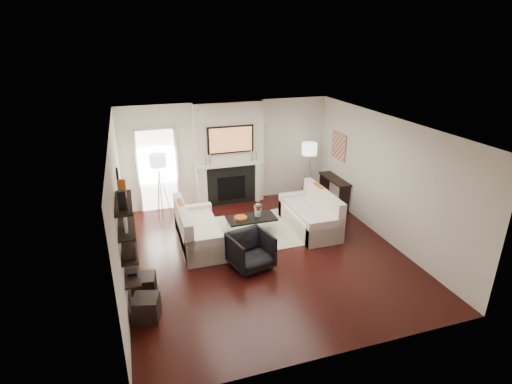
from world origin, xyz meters
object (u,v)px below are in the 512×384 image
object	(u,v)px
loveseat_right_base	(309,220)
lamp_left_shade	(158,160)
loveseat_left_base	(200,236)
coffee_table	(251,218)
armchair	(251,249)
ottoman_near	(144,286)
lamp_right_shade	(309,149)

from	to	relation	value
loveseat_right_base	lamp_left_shade	distance (m)	3.88
loveseat_left_base	coffee_table	distance (m)	1.23
armchair	ottoman_near	distance (m)	2.07
ottoman_near	lamp_right_shade	bearing A→B (deg)	34.61
loveseat_right_base	ottoman_near	bearing A→B (deg)	-158.63
armchair	ottoman_near	size ratio (longest dim) A/B	1.94
coffee_table	lamp_left_shade	world-z (taller)	lamp_left_shade
loveseat_left_base	loveseat_right_base	xyz separation A→B (m)	(2.58, 0.00, 0.00)
loveseat_left_base	lamp_right_shade	distance (m)	3.86
coffee_table	armchair	world-z (taller)	armchair
loveseat_left_base	ottoman_near	xyz separation A→B (m)	(-1.25, -1.50, -0.01)
lamp_left_shade	armchair	bearing A→B (deg)	-64.40
coffee_table	armchair	xyz separation A→B (m)	(-0.42, -1.31, -0.01)
coffee_table	ottoman_near	distance (m)	2.96
coffee_table	armchair	distance (m)	1.38
loveseat_right_base	lamp_left_shade	bearing A→B (deg)	150.79
lamp_left_shade	ottoman_near	size ratio (longest dim) A/B	1.00
lamp_right_shade	ottoman_near	bearing A→B (deg)	-145.39
loveseat_left_base	lamp_left_shade	bearing A→B (deg)	109.33
loveseat_left_base	armchair	world-z (taller)	armchair
loveseat_left_base	lamp_left_shade	xyz separation A→B (m)	(-0.63, 1.79, 1.24)
loveseat_left_base	coffee_table	world-z (taller)	same
loveseat_left_base	lamp_right_shade	bearing A→B (deg)	26.38
loveseat_left_base	ottoman_near	bearing A→B (deg)	-129.83
lamp_left_shade	lamp_right_shade	world-z (taller)	same
loveseat_left_base	lamp_right_shade	xyz separation A→B (m)	(3.27, 1.62, 1.24)
coffee_table	lamp_left_shade	size ratio (longest dim) A/B	2.75
armchair	lamp_left_shade	distance (m)	3.45
loveseat_left_base	loveseat_right_base	size ratio (longest dim) A/B	1.00
loveseat_right_base	lamp_right_shade	size ratio (longest dim) A/B	4.50
loveseat_left_base	loveseat_right_base	bearing A→B (deg)	0.00
coffee_table	armchair	bearing A→B (deg)	-107.74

